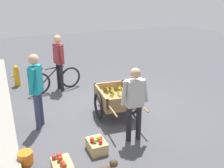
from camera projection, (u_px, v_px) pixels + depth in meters
ground_plane at (110, 109)px, 6.76m from camera, size 24.00×24.00×0.00m
fruit_cart at (116, 99)px, 6.30m from camera, size 1.71×1.00×0.72m
vendor_person at (135, 99)px, 5.10m from camera, size 0.23×0.59×1.55m
bicycle at (56, 80)px, 7.87m from camera, size 0.52×1.64×0.85m
cyclist_person at (59, 58)px, 7.72m from camera, size 0.51×0.27×1.68m
fire_hydrant at (17, 76)px, 8.27m from camera, size 0.25×0.25×0.67m
plastic_bucket at (26, 158)px, 4.66m from camera, size 0.27×0.27×0.22m
apple_crate at (62, 167)px, 4.40m from camera, size 0.44×0.32×0.32m
mixed_fruit_crate at (97, 145)px, 5.00m from camera, size 0.44×0.32×0.32m
bystander_person at (36, 84)px, 5.58m from camera, size 0.47×0.37×1.69m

